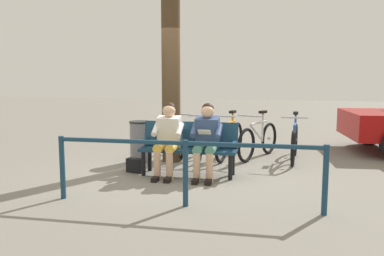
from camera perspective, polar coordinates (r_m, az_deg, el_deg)
The scene contains 13 objects.
ground_plane at distance 6.89m, azimuth -0.71°, elevation -6.38°, with size 40.00×40.00×0.00m, color slate.
bench at distance 6.74m, azimuth -0.40°, elevation -2.29°, with size 1.60×0.49×0.87m.
person_reading at distance 6.50m, azimuth 2.05°, elevation -1.26°, with size 0.49×0.77×1.20m.
person_companion at distance 6.64m, azimuth -3.40°, elevation -1.08°, with size 0.49×0.77×1.20m.
handbag at distance 6.99m, azimuth -7.96°, elevation -5.24°, with size 0.30×0.14×0.24m, color black.
tree_trunk at distance 7.68m, azimuth -2.97°, elevation 7.41°, with size 0.35×0.35×3.28m, color #4C3823.
litter_bin at distance 7.74m, azimuth -7.37°, elevation -1.92°, with size 0.38×0.38×0.78m.
bicycle_green at distance 8.07m, azimuth 14.21°, elevation -1.94°, with size 0.48×1.68×0.94m.
bicycle_red at distance 8.17m, azimuth 9.31°, elevation -1.70°, with size 0.74×1.57×0.94m.
bicycle_black at distance 8.10m, azimuth 5.31°, elevation -1.71°, with size 0.50×1.66×0.94m.
bicycle_purple at distance 8.19m, azimuth 1.56°, elevation -1.57°, with size 0.48×1.68×0.94m.
bicycle_silver at distance 8.40m, azimuth -2.33°, elevation -1.34°, with size 0.77×1.55×0.94m.
railing_fence at distance 5.08m, azimuth -0.93°, elevation -4.48°, with size 3.44×0.13×0.85m.
Camera 1 is at (-1.50, 6.52, 1.67)m, focal length 37.91 mm.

